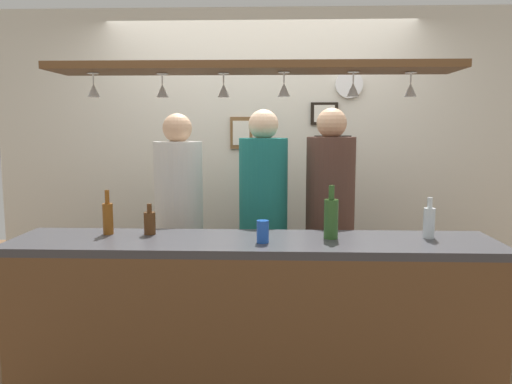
% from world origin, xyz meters
% --- Properties ---
extents(ground_plane, '(8.00, 8.00, 0.00)m').
position_xyz_m(ground_plane, '(0.00, 0.00, 0.00)').
color(ground_plane, brown).
extents(back_wall, '(4.40, 0.06, 2.60)m').
position_xyz_m(back_wall, '(0.00, 1.10, 1.30)').
color(back_wall, silver).
rests_on(back_wall, ground_plane).
extents(bar_counter, '(2.70, 0.55, 1.02)m').
position_xyz_m(bar_counter, '(0.00, -0.51, 0.69)').
color(bar_counter, '#38383D').
rests_on(bar_counter, ground_plane).
extents(overhead_glass_rack, '(2.20, 0.36, 0.04)m').
position_xyz_m(overhead_glass_rack, '(0.00, -0.30, 1.96)').
color(overhead_glass_rack, brown).
extents(hanging_wineglass_far_left, '(0.07, 0.07, 0.13)m').
position_xyz_m(hanging_wineglass_far_left, '(-0.89, -0.28, 1.85)').
color(hanging_wineglass_far_left, silver).
rests_on(hanging_wineglass_far_left, overhead_glass_rack).
extents(hanging_wineglass_left, '(0.07, 0.07, 0.13)m').
position_xyz_m(hanging_wineglass_left, '(-0.51, -0.25, 1.85)').
color(hanging_wineglass_left, silver).
rests_on(hanging_wineglass_left, overhead_glass_rack).
extents(hanging_wineglass_center_left, '(0.07, 0.07, 0.13)m').
position_xyz_m(hanging_wineglass_center_left, '(-0.17, -0.24, 1.85)').
color(hanging_wineglass_center_left, silver).
rests_on(hanging_wineglass_center_left, overhead_glass_rack).
extents(hanging_wineglass_center, '(0.07, 0.07, 0.13)m').
position_xyz_m(hanging_wineglass_center, '(0.17, -0.29, 1.85)').
color(hanging_wineglass_center, silver).
rests_on(hanging_wineglass_center, overhead_glass_rack).
extents(hanging_wineglass_center_right, '(0.07, 0.07, 0.13)m').
position_xyz_m(hanging_wineglass_center_right, '(0.54, -0.29, 1.85)').
color(hanging_wineglass_center_right, silver).
rests_on(hanging_wineglass_center_right, overhead_glass_rack).
extents(hanging_wineglass_right, '(0.07, 0.07, 0.13)m').
position_xyz_m(hanging_wineglass_right, '(0.86, -0.25, 1.85)').
color(hanging_wineglass_right, silver).
rests_on(hanging_wineglass_right, overhead_glass_rack).
extents(person_left_white_patterned_shirt, '(0.34, 0.34, 1.74)m').
position_xyz_m(person_left_white_patterned_shirt, '(-0.56, 0.41, 1.05)').
color(person_left_white_patterned_shirt, '#2D334C').
rests_on(person_left_white_patterned_shirt, ground_plane).
extents(person_middle_teal_shirt, '(0.34, 0.34, 1.77)m').
position_xyz_m(person_middle_teal_shirt, '(0.04, 0.41, 1.07)').
color(person_middle_teal_shirt, '#2D334C').
rests_on(person_middle_teal_shirt, ground_plane).
extents(person_right_brown_shirt, '(0.34, 0.34, 1.78)m').
position_xyz_m(person_right_brown_shirt, '(0.51, 0.41, 1.08)').
color(person_right_brown_shirt, '#2D334C').
rests_on(person_right_brown_shirt, ground_plane).
extents(bottle_champagne_green, '(0.08, 0.08, 0.30)m').
position_xyz_m(bottle_champagne_green, '(0.44, -0.31, 1.14)').
color(bottle_champagne_green, '#2D5623').
rests_on(bottle_champagne_green, bar_counter).
extents(bottle_soda_clear, '(0.06, 0.06, 0.23)m').
position_xyz_m(bottle_soda_clear, '(0.99, -0.28, 1.12)').
color(bottle_soda_clear, silver).
rests_on(bottle_soda_clear, bar_counter).
extents(bottle_beer_brown_stubby, '(0.07, 0.07, 0.18)m').
position_xyz_m(bottle_beer_brown_stubby, '(-0.61, -0.24, 1.10)').
color(bottle_beer_brown_stubby, '#512D14').
rests_on(bottle_beer_brown_stubby, bar_counter).
extents(bottle_beer_amber_tall, '(0.06, 0.06, 0.26)m').
position_xyz_m(bottle_beer_amber_tall, '(-0.85, -0.24, 1.12)').
color(bottle_beer_amber_tall, brown).
rests_on(bottle_beer_amber_tall, bar_counter).
extents(drink_can, '(0.07, 0.07, 0.12)m').
position_xyz_m(drink_can, '(0.06, -0.43, 1.09)').
color(drink_can, '#1E4CB2').
rests_on(drink_can, bar_counter).
extents(picture_frame_lower_pair, '(0.30, 0.02, 0.18)m').
position_xyz_m(picture_frame_lower_pair, '(0.59, 1.06, 1.49)').
color(picture_frame_lower_pair, black).
rests_on(picture_frame_lower_pair, back_wall).
extents(picture_frame_upper_small, '(0.22, 0.02, 0.18)m').
position_xyz_m(picture_frame_upper_small, '(0.52, 1.06, 1.76)').
color(picture_frame_upper_small, black).
rests_on(picture_frame_upper_small, back_wall).
extents(picture_frame_crest, '(0.18, 0.02, 0.26)m').
position_xyz_m(picture_frame_crest, '(-0.16, 1.06, 1.60)').
color(picture_frame_crest, brown).
rests_on(picture_frame_crest, back_wall).
extents(wall_clock, '(0.22, 0.03, 0.22)m').
position_xyz_m(wall_clock, '(0.71, 1.05, 1.99)').
color(wall_clock, white).
rests_on(wall_clock, back_wall).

